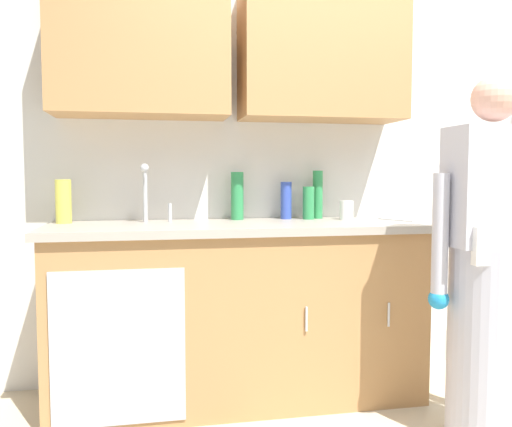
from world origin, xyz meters
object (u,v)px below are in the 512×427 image
(bottle_water_tall, at_px, (318,195))
(knife_on_counter, at_px, (396,220))
(person_at_sink, at_px, (489,289))
(bottle_dish_liquid, at_px, (237,196))
(bottle_soap, at_px, (286,200))
(sink, at_px, (153,227))
(bottle_water_short, at_px, (63,201))
(bottle_cleaner_spray, at_px, (308,203))
(cup_by_sink, at_px, (347,210))

(bottle_water_tall, bearing_deg, knife_on_counter, -29.86)
(person_at_sink, distance_m, knife_on_counter, 0.72)
(bottle_dish_liquid, height_order, knife_on_counter, bottle_dish_liquid)
(bottle_dish_liquid, bearing_deg, bottle_soap, 0.12)
(sink, relative_size, bottle_water_short, 2.18)
(sink, distance_m, bottle_soap, 0.79)
(knife_on_counter, bearing_deg, bottle_water_short, 61.34)
(bottle_water_tall, bearing_deg, bottle_dish_liquid, -179.75)
(bottle_water_tall, height_order, bottle_water_short, bottle_water_tall)
(bottle_soap, relative_size, bottle_cleaner_spray, 1.14)
(person_at_sink, relative_size, bottle_water_tall, 5.82)
(bottle_dish_liquid, relative_size, bottle_cleaner_spray, 1.44)
(person_at_sink, relative_size, bottle_water_short, 7.07)
(person_at_sink, height_order, bottle_cleaner_spray, person_at_sink)
(sink, height_order, bottle_water_tall, sink)
(sink, xyz_separation_m, person_at_sink, (1.46, -0.68, -0.23))
(bottle_soap, bearing_deg, sink, -164.80)
(bottle_soap, height_order, bottle_water_short, bottle_water_short)
(bottle_water_tall, relative_size, bottle_cleaner_spray, 1.49)
(knife_on_counter, bearing_deg, bottle_soap, 45.52)
(knife_on_counter, bearing_deg, person_at_sink, 167.19)
(bottle_cleaner_spray, bearing_deg, bottle_water_tall, 34.05)
(sink, bearing_deg, bottle_dish_liquid, 23.52)
(person_at_sink, xyz_separation_m, cup_by_sink, (-0.38, 0.76, 0.30))
(bottle_water_tall, relative_size, bottle_water_short, 1.21)
(bottle_soap, bearing_deg, bottle_water_short, -177.13)
(bottle_dish_liquid, distance_m, knife_on_counter, 0.90)
(sink, height_order, bottle_soap, sink)
(bottle_water_tall, xyz_separation_m, bottle_dish_liquid, (-0.48, -0.00, -0.00))
(bottle_water_short, xyz_separation_m, bottle_cleaner_spray, (1.33, 0.02, -0.02))
(bottle_soap, relative_size, knife_on_counter, 0.89)
(person_at_sink, relative_size, knife_on_counter, 6.75)
(sink, height_order, bottle_cleaner_spray, sink)
(sink, bearing_deg, cup_by_sink, 4.66)
(bottle_water_short, xyz_separation_m, bottle_dish_liquid, (0.93, 0.06, 0.02))
(bottle_water_tall, relative_size, knife_on_counter, 1.16)
(sink, relative_size, person_at_sink, 0.31)
(sink, bearing_deg, knife_on_counter, -0.64)
(person_at_sink, distance_m, bottle_soap, 1.18)
(bottle_cleaner_spray, xyz_separation_m, knife_on_counter, (0.46, -0.17, -0.09))
(bottle_soap, xyz_separation_m, cup_by_sink, (0.32, -0.12, -0.05))
(bottle_dish_liquid, distance_m, bottle_cleaner_spray, 0.41)
(bottle_dish_liquid, bearing_deg, person_at_sink, -41.77)
(cup_by_sink, height_order, knife_on_counter, cup_by_sink)
(bottle_cleaner_spray, bearing_deg, person_at_sink, -55.22)
(bottle_soap, xyz_separation_m, bottle_water_short, (-1.21, -0.06, 0.01))
(bottle_water_tall, xyz_separation_m, bottle_water_short, (-1.40, -0.06, -0.02))
(person_at_sink, bearing_deg, bottle_water_short, 156.77)
(bottle_water_tall, xyz_separation_m, knife_on_counter, (0.39, -0.22, -0.14))
(sink, xyz_separation_m, knife_on_counter, (1.33, -0.01, 0.02))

